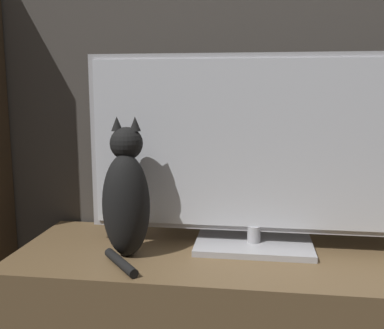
# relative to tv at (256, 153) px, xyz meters

# --- Properties ---
(wall_back) EXTENTS (4.80, 0.05, 2.60)m
(wall_back) POSITION_rel_tv_xyz_m (-0.04, 0.24, 0.47)
(wall_back) COLOR #47423D
(wall_back) RESTS_ON ground_plane
(tv_stand) EXTENTS (1.46, 0.53, 0.51)m
(tv_stand) POSITION_rel_tv_xyz_m (-0.04, -0.07, -0.58)
(tv_stand) COLOR brown
(tv_stand) RESTS_ON ground_plane
(tv) EXTENTS (1.11, 0.23, 0.64)m
(tv) POSITION_rel_tv_xyz_m (0.00, 0.00, 0.00)
(tv) COLOR #B7B7BC
(tv) RESTS_ON tv_stand
(cat) EXTENTS (0.16, 0.26, 0.44)m
(cat) POSITION_rel_tv_xyz_m (-0.40, -0.13, -0.13)
(cat) COLOR black
(cat) RESTS_ON tv_stand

